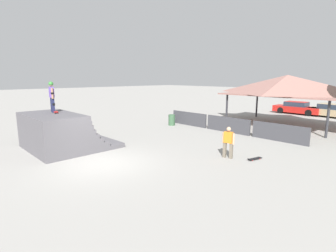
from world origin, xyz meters
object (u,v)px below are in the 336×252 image
bystander_walking (228,141)px  skateboard_on_ground (254,159)px  parked_car_red (297,108)px  skateboard_on_deck (56,112)px  trash_bin (172,120)px  skater_on_deck (52,95)px  parked_car_tan (331,111)px

bystander_walking → skateboard_on_ground: bearing=-158.7°
skateboard_on_ground → parked_car_red: size_ratio=0.18×
skateboard_on_deck → skateboard_on_ground: skateboard_on_deck is taller
trash_bin → parked_car_red: bearing=72.9°
trash_bin → skateboard_on_deck: bearing=-86.4°
skater_on_deck → parked_car_red: 23.65m
skater_on_deck → trash_bin: size_ratio=1.94×
bystander_walking → trash_bin: bystander_walking is taller
parked_car_tan → skateboard_on_deck: bearing=-97.9°
skater_on_deck → trash_bin: skater_on_deck is taller
bystander_walking → parked_car_red: bearing=-89.8°
skater_on_deck → skateboard_on_ground: (8.86, 5.80, -2.81)m
skateboard_on_ground → parked_car_tan: parked_car_tan is taller
bystander_walking → parked_car_red: size_ratio=0.33×
skateboard_on_ground → parked_car_red: (-4.70, 17.36, 0.54)m
skater_on_deck → skateboard_on_deck: (0.43, -0.02, -0.89)m
skateboard_on_deck → parked_car_tan: 24.28m
skateboard_on_ground → parked_car_tan: size_ratio=0.20×
skater_on_deck → trash_bin: (-0.15, 9.18, -2.44)m
skater_on_deck → skateboard_on_deck: skater_on_deck is taller
bystander_walking → skateboard_on_ground: (1.03, 0.66, -0.78)m
skater_on_deck → parked_car_tan: skater_on_deck is taller
bystander_walking → skateboard_on_ground: 1.45m
skateboard_on_ground → parked_car_tan: 17.52m
skater_on_deck → trash_bin: 9.50m
trash_bin → parked_car_tan: (7.40, 14.06, 0.18)m
skater_on_deck → skateboard_on_ground: size_ratio=2.01×
bystander_walking → trash_bin: 8.95m
skateboard_on_deck → parked_car_tan: bearing=89.2°
bystander_walking → trash_bin: (-7.98, 4.04, -0.41)m
bystander_walking → parked_car_red: bystander_walking is taller
skater_on_deck → parked_car_tan: (7.25, 23.24, -2.27)m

